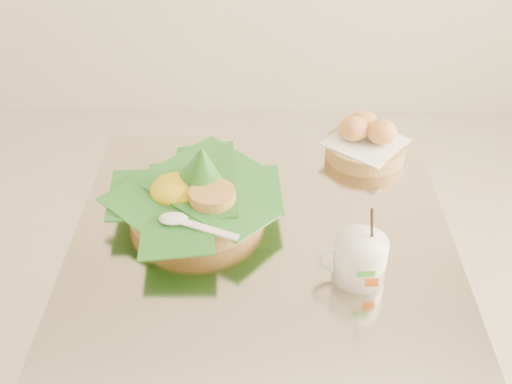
{
  "coord_description": "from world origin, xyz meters",
  "views": [
    {
      "loc": [
        0.12,
        -0.98,
        1.51
      ],
      "look_at": [
        0.1,
        -0.02,
        0.82
      ],
      "focal_mm": 45.0,
      "sensor_mm": 36.0,
      "label": 1
    }
  ],
  "objects_px": {
    "rice_basket": "(195,193)",
    "bread_basket": "(365,141)",
    "cafe_table": "(262,315)",
    "coffee_mug": "(359,258)"
  },
  "relations": [
    {
      "from": "cafe_table",
      "to": "coffee_mug",
      "type": "height_order",
      "value": "coffee_mug"
    },
    {
      "from": "cafe_table",
      "to": "rice_basket",
      "type": "distance_m",
      "value": 0.3
    },
    {
      "from": "rice_basket",
      "to": "coffee_mug",
      "type": "bearing_deg",
      "value": -31.08
    },
    {
      "from": "rice_basket",
      "to": "bread_basket",
      "type": "distance_m",
      "value": 0.41
    },
    {
      "from": "bread_basket",
      "to": "coffee_mug",
      "type": "relative_size",
      "value": 1.33
    },
    {
      "from": "cafe_table",
      "to": "coffee_mug",
      "type": "relative_size",
      "value": 4.86
    },
    {
      "from": "rice_basket",
      "to": "bread_basket",
      "type": "bearing_deg",
      "value": 31.41
    },
    {
      "from": "rice_basket",
      "to": "coffee_mug",
      "type": "distance_m",
      "value": 0.34
    },
    {
      "from": "coffee_mug",
      "to": "rice_basket",
      "type": "bearing_deg",
      "value": 148.92
    },
    {
      "from": "coffee_mug",
      "to": "bread_basket",
      "type": "bearing_deg",
      "value": 81.56
    }
  ]
}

